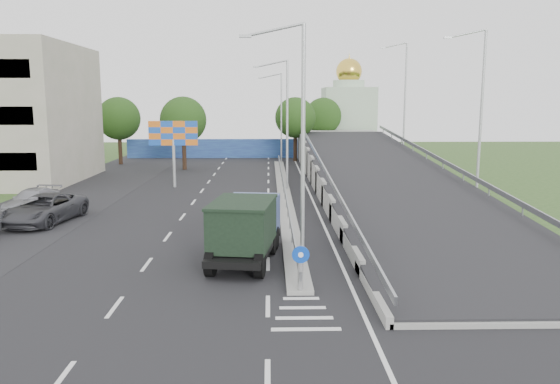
{
  "coord_description": "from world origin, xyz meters",
  "views": [
    {
      "loc": [
        -1.15,
        -17.06,
        7.04
      ],
      "look_at": [
        -0.55,
        12.17,
        2.2
      ],
      "focal_mm": 35.0,
      "sensor_mm": 36.0,
      "label": 1
    }
  ],
  "objects_px": {
    "lamp_post_near": "(299,131)",
    "billboard": "(173,137)",
    "parked_car_d": "(32,200)",
    "parked_car_c": "(45,209)",
    "lamp_post_mid": "(285,118)",
    "sign_bollard": "(301,268)",
    "lamp_post_far": "(280,113)",
    "church": "(348,114)",
    "dump_truck": "(246,226)"
  },
  "relations": [
    {
      "from": "lamp_post_near",
      "to": "lamp_post_mid",
      "type": "height_order",
      "value": "same"
    },
    {
      "from": "sign_bollard",
      "to": "billboard",
      "type": "distance_m",
      "value": 27.53
    },
    {
      "from": "lamp_post_near",
      "to": "dump_truck",
      "type": "relative_size",
      "value": 1.5
    },
    {
      "from": "church",
      "to": "billboard",
      "type": "height_order",
      "value": "church"
    },
    {
      "from": "billboard",
      "to": "parked_car_c",
      "type": "bearing_deg",
      "value": -111.68
    },
    {
      "from": "sign_bollard",
      "to": "parked_car_c",
      "type": "distance_m",
      "value": 18.97
    },
    {
      "from": "billboard",
      "to": "parked_car_d",
      "type": "height_order",
      "value": "billboard"
    },
    {
      "from": "billboard",
      "to": "dump_truck",
      "type": "relative_size",
      "value": 0.82
    },
    {
      "from": "church",
      "to": "dump_truck",
      "type": "height_order",
      "value": "church"
    },
    {
      "from": "dump_truck",
      "to": "parked_car_d",
      "type": "xyz_separation_m",
      "value": [
        -14.4,
        11.4,
        -0.86
      ]
    },
    {
      "from": "sign_bollard",
      "to": "lamp_post_near",
      "type": "xyz_separation_m",
      "value": [
        0.11,
        3.83,
        4.77
      ]
    },
    {
      "from": "church",
      "to": "parked_car_c",
      "type": "bearing_deg",
      "value": -118.18
    },
    {
      "from": "billboard",
      "to": "parked_car_c",
      "type": "xyz_separation_m",
      "value": [
        -5.33,
        -13.4,
        -3.35
      ]
    },
    {
      "from": "church",
      "to": "lamp_post_mid",
      "type": "bearing_deg",
      "value": -106.22
    },
    {
      "from": "lamp_post_mid",
      "to": "parked_car_c",
      "type": "distance_m",
      "value": 19.05
    },
    {
      "from": "sign_bollard",
      "to": "lamp_post_far",
      "type": "bearing_deg",
      "value": 89.86
    },
    {
      "from": "lamp_post_mid",
      "to": "church",
      "type": "bearing_deg",
      "value": 73.78
    },
    {
      "from": "church",
      "to": "sign_bollard",
      "type": "bearing_deg",
      "value": -99.81
    },
    {
      "from": "church",
      "to": "parked_car_d",
      "type": "distance_m",
      "value": 49.77
    },
    {
      "from": "lamp_post_mid",
      "to": "billboard",
      "type": "distance_m",
      "value": 9.47
    },
    {
      "from": "sign_bollard",
      "to": "church",
      "type": "height_order",
      "value": "church"
    },
    {
      "from": "lamp_post_far",
      "to": "parked_car_d",
      "type": "relative_size",
      "value": 2.03
    },
    {
      "from": "church",
      "to": "parked_car_d",
      "type": "xyz_separation_m",
      "value": [
        -26.57,
        -41.84,
        -4.59
      ]
    },
    {
      "from": "church",
      "to": "parked_car_d",
      "type": "bearing_deg",
      "value": -122.42
    },
    {
      "from": "parked_car_c",
      "to": "parked_car_d",
      "type": "distance_m",
      "value": 4.21
    },
    {
      "from": "lamp_post_far",
      "to": "church",
      "type": "xyz_separation_m",
      "value": [
        9.89,
        14.0,
        -0.5
      ]
    },
    {
      "from": "dump_truck",
      "to": "billboard",
      "type": "bearing_deg",
      "value": 115.98
    },
    {
      "from": "church",
      "to": "parked_car_c",
      "type": "relative_size",
      "value": 2.28
    },
    {
      "from": "lamp_post_mid",
      "to": "billboard",
      "type": "relative_size",
      "value": 1.83
    },
    {
      "from": "parked_car_d",
      "to": "parked_car_c",
      "type": "bearing_deg",
      "value": -51.55
    },
    {
      "from": "sign_bollard",
      "to": "billboard",
      "type": "height_order",
      "value": "billboard"
    },
    {
      "from": "sign_bollard",
      "to": "lamp_post_near",
      "type": "height_order",
      "value": "lamp_post_near"
    },
    {
      "from": "church",
      "to": "parked_car_c",
      "type": "xyz_separation_m",
      "value": [
        -24.33,
        -45.4,
        -4.47
      ]
    },
    {
      "from": "lamp_post_far",
      "to": "parked_car_c",
      "type": "xyz_separation_m",
      "value": [
        -14.44,
        -31.4,
        -4.97
      ]
    },
    {
      "from": "parked_car_c",
      "to": "parked_car_d",
      "type": "height_order",
      "value": "parked_car_c"
    },
    {
      "from": "lamp_post_mid",
      "to": "billboard",
      "type": "xyz_separation_m",
      "value": [
        -9.11,
        2.0,
        -1.62
      ]
    },
    {
      "from": "lamp_post_mid",
      "to": "parked_car_c",
      "type": "height_order",
      "value": "lamp_post_mid"
    },
    {
      "from": "parked_car_d",
      "to": "lamp_post_far",
      "type": "bearing_deg",
      "value": 65.33
    },
    {
      "from": "lamp_post_near",
      "to": "billboard",
      "type": "height_order",
      "value": "lamp_post_near"
    },
    {
      "from": "sign_bollard",
      "to": "lamp_post_far",
      "type": "xyz_separation_m",
      "value": [
        0.11,
        43.83,
        4.77
      ]
    },
    {
      "from": "dump_truck",
      "to": "parked_car_c",
      "type": "distance_m",
      "value": 14.48
    },
    {
      "from": "billboard",
      "to": "dump_truck",
      "type": "xyz_separation_m",
      "value": [
        6.83,
        -21.23,
        -2.61
      ]
    },
    {
      "from": "lamp_post_mid",
      "to": "dump_truck",
      "type": "relative_size",
      "value": 1.5
    },
    {
      "from": "lamp_post_mid",
      "to": "parked_car_d",
      "type": "bearing_deg",
      "value": -154.84
    },
    {
      "from": "sign_bollard",
      "to": "lamp_post_mid",
      "type": "xyz_separation_m",
      "value": [
        0.11,
        23.83,
        4.77
      ]
    },
    {
      "from": "lamp_post_near",
      "to": "dump_truck",
      "type": "height_order",
      "value": "lamp_post_near"
    },
    {
      "from": "sign_bollard",
      "to": "parked_car_d",
      "type": "distance_m",
      "value": 23.03
    },
    {
      "from": "lamp_post_far",
      "to": "parked_car_d",
      "type": "xyz_separation_m",
      "value": [
        -16.68,
        -27.84,
        -5.09
      ]
    },
    {
      "from": "lamp_post_near",
      "to": "lamp_post_far",
      "type": "xyz_separation_m",
      "value": [
        0.0,
        40.0,
        0.0
      ]
    },
    {
      "from": "lamp_post_mid",
      "to": "dump_truck",
      "type": "height_order",
      "value": "lamp_post_mid"
    }
  ]
}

